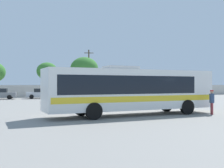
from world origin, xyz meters
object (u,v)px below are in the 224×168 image
object	(u,v)px
coach_bus_white_yellow	(131,89)
parked_car_second_silver	(41,93)
attendant_by_bus_door	(212,101)
roadside_tree_midleft	(47,71)
roadside_tree_midright	(84,69)
utility_pole_far	(89,72)

from	to	relation	value
coach_bus_white_yellow	parked_car_second_silver	xyz separation A→B (m)	(-3.75, 25.20, -1.00)
attendant_by_bus_door	parked_car_second_silver	xyz separation A→B (m)	(-9.33, 26.71, -0.18)
roadside_tree_midleft	roadside_tree_midright	distance (m)	6.73
attendant_by_bus_door	utility_pole_far	size ratio (longest dim) A/B	0.20
attendant_by_bus_door	roadside_tree_midleft	bearing A→B (deg)	102.35
roadside_tree_midright	attendant_by_bus_door	bearing A→B (deg)	-88.46
parked_car_second_silver	roadside_tree_midleft	world-z (taller)	roadside_tree_midleft
parked_car_second_silver	roadside_tree_midright	xyz separation A→B (m)	(8.43, 6.70, 4.19)
attendant_by_bus_door	roadside_tree_midleft	size ratio (longest dim) A/B	0.28
coach_bus_white_yellow	roadside_tree_midleft	size ratio (longest dim) A/B	2.01
coach_bus_white_yellow	parked_car_second_silver	distance (m)	25.50
coach_bus_white_yellow	roadside_tree_midright	size ratio (longest dim) A/B	1.70
roadside_tree_midleft	parked_car_second_silver	bearing A→B (deg)	-103.14
attendant_by_bus_door	roadside_tree_midright	xyz separation A→B (m)	(-0.90, 33.41, 4.01)
utility_pole_far	roadside_tree_midright	bearing A→B (deg)	-127.92
roadside_tree_midright	coach_bus_white_yellow	bearing A→B (deg)	-98.35
utility_pole_far	roadside_tree_midright	xyz separation A→B (m)	(-1.31, -1.68, 0.41)
roadside_tree_midleft	roadside_tree_midright	world-z (taller)	roadside_tree_midright
attendant_by_bus_door	roadside_tree_midright	bearing A→B (deg)	91.54
coach_bus_white_yellow	roadside_tree_midright	bearing A→B (deg)	81.65
attendant_by_bus_door	utility_pole_far	world-z (taller)	utility_pole_far
coach_bus_white_yellow	utility_pole_far	world-z (taller)	utility_pole_far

